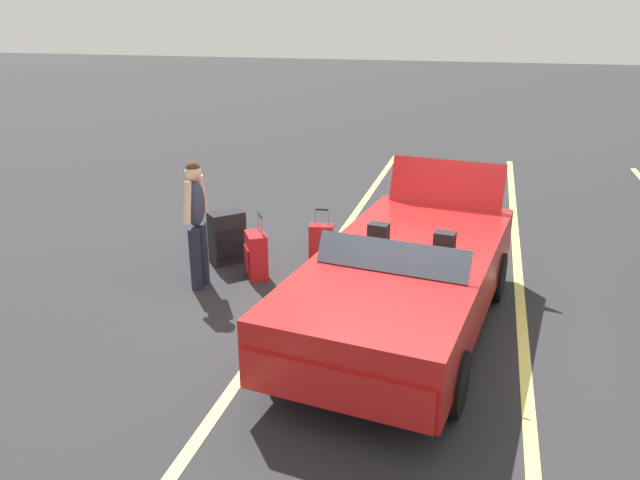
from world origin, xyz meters
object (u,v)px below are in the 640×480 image
suitcase_medium_bright (256,255)px  suitcase_small_carryon (321,241)px  convertible_car (399,290)px  traveler_person (196,218)px  suitcase_large_black (227,238)px

suitcase_medium_bright → suitcase_small_carryon: (-0.90, 0.66, -0.06)m
convertible_car → traveler_person: 2.80m
suitcase_large_black → suitcase_medium_bright: size_ratio=0.84×
convertible_car → traveler_person: traveler_person is taller
convertible_car → suitcase_small_carryon: 2.56m
suitcase_small_carryon → suitcase_large_black: bearing=-74.6°
suitcase_large_black → suitcase_small_carryon: suitcase_large_black is taller
suitcase_small_carryon → convertible_car: bearing=27.4°
suitcase_small_carryon → traveler_person: size_ratio=0.44×
suitcase_large_black → suitcase_medium_bright: 0.71m
suitcase_large_black → suitcase_small_carryon: size_ratio=1.01×
suitcase_medium_bright → suitcase_small_carryon: 1.12m
suitcase_medium_bright → suitcase_small_carryon: bearing=-157.6°
suitcase_medium_bright → suitcase_small_carryon: size_ratio=1.21×
suitcase_large_black → suitcase_small_carryon: 1.34m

